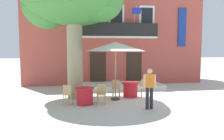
{
  "coord_description": "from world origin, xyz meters",
  "views": [
    {
      "loc": [
        -2.6,
        -10.22,
        2.43
      ],
      "look_at": [
        -0.72,
        2.26,
        1.3
      ],
      "focal_mm": 34.92,
      "sensor_mm": 36.0,
      "label": 1
    }
  ],
  "objects_px": {
    "ground_planter_left": "(71,84)",
    "pedestrian_near_entrance": "(150,86)",
    "cafe_chair_middle_0": "(68,93)",
    "cafe_umbrella": "(115,47)",
    "cafe_chair_near_tree_1": "(116,87)",
    "cafe_table_middle": "(85,96)",
    "cafe_table_near_tree": "(130,90)",
    "cafe_chair_near_tree_0": "(145,87)",
    "cafe_chair_middle_1": "(101,93)"
  },
  "relations": [
    {
      "from": "ground_planter_left",
      "to": "pedestrian_near_entrance",
      "type": "distance_m",
      "value": 6.57
    },
    {
      "from": "cafe_chair_middle_0",
      "to": "pedestrian_near_entrance",
      "type": "relative_size",
      "value": 0.54
    },
    {
      "from": "cafe_umbrella",
      "to": "pedestrian_near_entrance",
      "type": "height_order",
      "value": "cafe_umbrella"
    },
    {
      "from": "cafe_chair_near_tree_1",
      "to": "cafe_umbrella",
      "type": "distance_m",
      "value": 2.18
    },
    {
      "from": "cafe_table_middle",
      "to": "cafe_umbrella",
      "type": "relative_size",
      "value": 0.3
    },
    {
      "from": "cafe_chair_middle_0",
      "to": "ground_planter_left",
      "type": "bearing_deg",
      "value": 90.32
    },
    {
      "from": "cafe_table_near_tree",
      "to": "pedestrian_near_entrance",
      "type": "height_order",
      "value": "pedestrian_near_entrance"
    },
    {
      "from": "cafe_table_near_tree",
      "to": "cafe_chair_near_tree_0",
      "type": "height_order",
      "value": "cafe_chair_near_tree_0"
    },
    {
      "from": "cafe_chair_near_tree_1",
      "to": "cafe_chair_middle_1",
      "type": "bearing_deg",
      "value": -122.62
    },
    {
      "from": "cafe_chair_near_tree_0",
      "to": "ground_planter_left",
      "type": "bearing_deg",
      "value": 139.92
    },
    {
      "from": "cafe_chair_middle_0",
      "to": "cafe_umbrella",
      "type": "distance_m",
      "value": 3.15
    },
    {
      "from": "cafe_chair_middle_0",
      "to": "pedestrian_near_entrance",
      "type": "bearing_deg",
      "value": -20.27
    },
    {
      "from": "cafe_table_near_tree",
      "to": "cafe_table_middle",
      "type": "distance_m",
      "value": 2.69
    },
    {
      "from": "pedestrian_near_entrance",
      "to": "cafe_chair_middle_0",
      "type": "bearing_deg",
      "value": 159.73
    },
    {
      "from": "cafe_chair_near_tree_0",
      "to": "pedestrian_near_entrance",
      "type": "distance_m",
      "value": 2.37
    },
    {
      "from": "cafe_chair_near_tree_0",
      "to": "ground_planter_left",
      "type": "xyz_separation_m",
      "value": [
        -3.92,
        3.3,
        -0.22
      ]
    },
    {
      "from": "cafe_chair_near_tree_0",
      "to": "cafe_chair_near_tree_1",
      "type": "bearing_deg",
      "value": 170.59
    },
    {
      "from": "cafe_chair_middle_0",
      "to": "cafe_chair_middle_1",
      "type": "bearing_deg",
      "value": -5.59
    },
    {
      "from": "cafe_table_near_tree",
      "to": "cafe_chair_middle_0",
      "type": "bearing_deg",
      "value": -160.17
    },
    {
      "from": "cafe_chair_near_tree_1",
      "to": "pedestrian_near_entrance",
      "type": "height_order",
      "value": "pedestrian_near_entrance"
    },
    {
      "from": "cafe_chair_near_tree_1",
      "to": "cafe_umbrella",
      "type": "height_order",
      "value": "cafe_umbrella"
    },
    {
      "from": "cafe_umbrella",
      "to": "ground_planter_left",
      "type": "xyz_separation_m",
      "value": [
        -2.3,
        3.69,
        -2.3
      ]
    },
    {
      "from": "cafe_chair_near_tree_1",
      "to": "ground_planter_left",
      "type": "xyz_separation_m",
      "value": [
        -2.43,
        3.05,
        -0.22
      ]
    },
    {
      "from": "cafe_chair_near_tree_1",
      "to": "cafe_chair_middle_1",
      "type": "height_order",
      "value": "same"
    },
    {
      "from": "cafe_chair_near_tree_0",
      "to": "cafe_table_middle",
      "type": "distance_m",
      "value": 3.34
    },
    {
      "from": "cafe_chair_middle_1",
      "to": "cafe_chair_near_tree_0",
      "type": "bearing_deg",
      "value": 26.1
    },
    {
      "from": "cafe_chair_near_tree_1",
      "to": "cafe_umbrella",
      "type": "bearing_deg",
      "value": -102.07
    },
    {
      "from": "cafe_umbrella",
      "to": "cafe_table_near_tree",
      "type": "bearing_deg",
      "value": 29.61
    },
    {
      "from": "cafe_table_middle",
      "to": "cafe_chair_middle_1",
      "type": "height_order",
      "value": "cafe_chair_middle_1"
    },
    {
      "from": "cafe_chair_middle_0",
      "to": "cafe_umbrella",
      "type": "height_order",
      "value": "cafe_umbrella"
    },
    {
      "from": "cafe_chair_near_tree_1",
      "to": "ground_planter_left",
      "type": "distance_m",
      "value": 3.91
    },
    {
      "from": "cafe_table_near_tree",
      "to": "cafe_chair_near_tree_1",
      "type": "xyz_separation_m",
      "value": [
        -0.74,
        0.14,
        0.14
      ]
    },
    {
      "from": "cafe_table_middle",
      "to": "ground_planter_left",
      "type": "height_order",
      "value": "cafe_table_middle"
    },
    {
      "from": "cafe_chair_middle_1",
      "to": "pedestrian_near_entrance",
      "type": "bearing_deg",
      "value": -30.32
    },
    {
      "from": "cafe_chair_middle_1",
      "to": "cafe_umbrella",
      "type": "distance_m",
      "value": 2.36
    },
    {
      "from": "cafe_chair_near_tree_1",
      "to": "pedestrian_near_entrance",
      "type": "relative_size",
      "value": 0.54
    },
    {
      "from": "ground_planter_left",
      "to": "pedestrian_near_entrance",
      "type": "height_order",
      "value": "pedestrian_near_entrance"
    },
    {
      "from": "cafe_chair_near_tree_0",
      "to": "cafe_chair_middle_1",
      "type": "height_order",
      "value": "same"
    },
    {
      "from": "cafe_table_near_tree",
      "to": "cafe_chair_middle_1",
      "type": "relative_size",
      "value": 0.95
    },
    {
      "from": "cafe_chair_middle_0",
      "to": "cafe_chair_middle_1",
      "type": "relative_size",
      "value": 1.0
    },
    {
      "from": "cafe_table_middle",
      "to": "cafe_chair_middle_0",
      "type": "distance_m",
      "value": 0.77
    },
    {
      "from": "cafe_chair_near_tree_0",
      "to": "cafe_table_middle",
      "type": "bearing_deg",
      "value": -160.61
    },
    {
      "from": "cafe_table_near_tree",
      "to": "cafe_chair_near_tree_1",
      "type": "relative_size",
      "value": 0.95
    },
    {
      "from": "pedestrian_near_entrance",
      "to": "ground_planter_left",
      "type": "bearing_deg",
      "value": 121.47
    },
    {
      "from": "cafe_chair_middle_1",
      "to": "ground_planter_left",
      "type": "relative_size",
      "value": 1.68
    },
    {
      "from": "cafe_table_near_tree",
      "to": "cafe_chair_near_tree_1",
      "type": "bearing_deg",
      "value": 169.5
    },
    {
      "from": "cafe_chair_near_tree_1",
      "to": "cafe_table_near_tree",
      "type": "bearing_deg",
      "value": -10.5
    },
    {
      "from": "cafe_table_near_tree",
      "to": "cafe_chair_near_tree_0",
      "type": "xyz_separation_m",
      "value": [
        0.75,
        -0.11,
        0.14
      ]
    },
    {
      "from": "ground_planter_left",
      "to": "cafe_chair_near_tree_1",
      "type": "bearing_deg",
      "value": -51.44
    },
    {
      "from": "cafe_chair_near_tree_1",
      "to": "ground_planter_left",
      "type": "height_order",
      "value": "cafe_chair_near_tree_1"
    }
  ]
}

